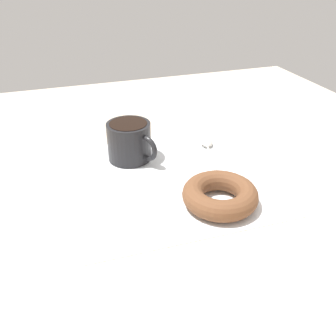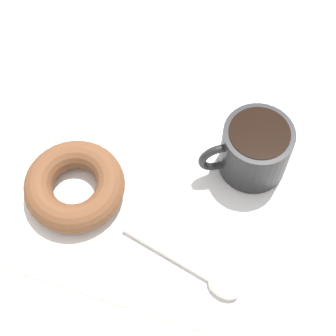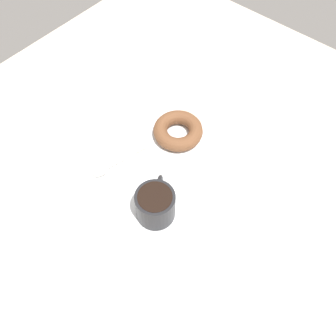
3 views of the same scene
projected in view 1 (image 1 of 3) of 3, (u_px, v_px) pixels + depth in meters
ground_plane at (164, 194)px, 62.48cm from camera, size 120.00×120.00×2.00cm
napkin at (168, 179)px, 64.49cm from camera, size 33.13×33.13×0.30cm
coffee_cup at (130, 141)px, 68.72cm from camera, size 8.07×10.12×7.10cm
donut at (220, 195)px, 57.07cm from camera, size 11.67×11.67×3.32cm
spoon at (208, 148)px, 73.32cm from camera, size 5.19×14.64×0.90cm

